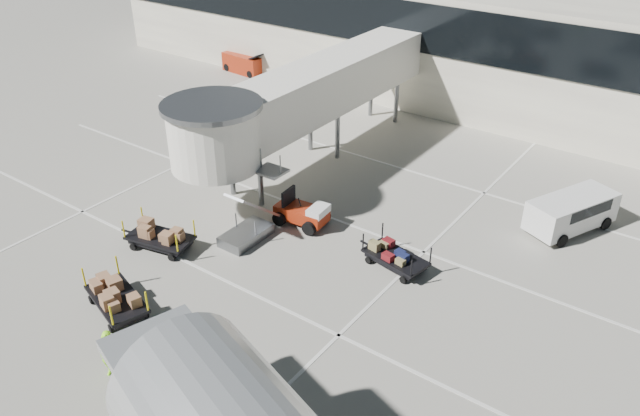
# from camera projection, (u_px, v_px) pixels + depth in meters

# --- Properties ---
(ground) EXTENTS (140.00, 140.00, 0.00)m
(ground) POSITION_uv_depth(u_px,v_px,m) (191.00, 304.00, 25.64)
(ground) COLOR #B1AD9E
(ground) RESTS_ON ground
(lane_markings) EXTENTS (40.00, 30.00, 0.02)m
(lane_markings) POSITION_uv_depth(u_px,v_px,m) (313.00, 207.00, 32.51)
(lane_markings) COLOR silver
(lane_markings) RESTS_ON ground
(terminal) EXTENTS (64.00, 12.11, 15.20)m
(terminal) POSITION_uv_depth(u_px,v_px,m) (486.00, 42.00, 44.71)
(terminal) COLOR white
(terminal) RESTS_ON ground
(jet_bridge) EXTENTS (5.70, 20.40, 6.03)m
(jet_bridge) POSITION_uv_depth(u_px,v_px,m) (295.00, 100.00, 34.07)
(jet_bridge) COLOR white
(jet_bridge) RESTS_ON ground
(baggage_tug) EXTENTS (2.74, 1.87, 1.73)m
(baggage_tug) POSITION_uv_depth(u_px,v_px,m) (303.00, 213.00, 30.78)
(baggage_tug) COLOR maroon
(baggage_tug) RESTS_ON ground
(suitcase_cart) EXTENTS (3.65, 1.96, 1.40)m
(suitcase_cart) POSITION_uv_depth(u_px,v_px,m) (395.00, 257.00, 27.70)
(suitcase_cart) COLOR black
(suitcase_cart) RESTS_ON ground
(box_cart_near) EXTENTS (3.95, 2.43, 1.52)m
(box_cart_near) POSITION_uv_depth(u_px,v_px,m) (116.00, 300.00, 24.92)
(box_cart_near) COLOR black
(box_cart_near) RESTS_ON ground
(box_cart_far) EXTENTS (3.87, 2.14, 1.48)m
(box_cart_far) POSITION_uv_depth(u_px,v_px,m) (162.00, 238.00, 28.93)
(box_cart_far) COLOR black
(box_cart_far) RESTS_ON ground
(ground_worker) EXTENTS (0.84, 0.75, 1.92)m
(ground_worker) POSITION_uv_depth(u_px,v_px,m) (110.00, 354.00, 21.77)
(ground_worker) COLOR #93FF1A
(ground_worker) RESTS_ON ground
(minivan) EXTENTS (3.59, 4.96, 1.75)m
(minivan) POSITION_uv_depth(u_px,v_px,m) (574.00, 210.00, 30.22)
(minivan) COLOR silver
(minivan) RESTS_ON ground
(belt_loader) EXTENTS (4.18, 1.94, 1.96)m
(belt_loader) POSITION_uv_depth(u_px,v_px,m) (245.00, 63.00, 51.39)
(belt_loader) COLOR maroon
(belt_loader) RESTS_ON ground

